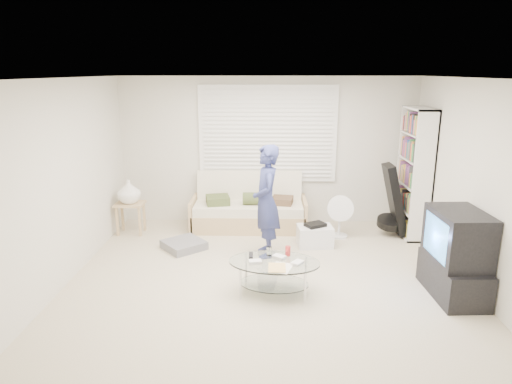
{
  "coord_description": "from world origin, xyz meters",
  "views": [
    {
      "loc": [
        -0.0,
        -5.45,
        2.58
      ],
      "look_at": [
        -0.15,
        0.3,
        1.05
      ],
      "focal_mm": 32.0,
      "sensor_mm": 36.0,
      "label": 1
    }
  ],
  "objects_px": {
    "bookshelf": "(414,173)",
    "tv_unit": "(456,255)",
    "coffee_table": "(275,267)",
    "futon_sofa": "(249,210)"
  },
  "relations": [
    {
      "from": "futon_sofa",
      "to": "bookshelf",
      "type": "xyz_separation_m",
      "value": [
        2.63,
        -0.23,
        0.71
      ]
    },
    {
      "from": "tv_unit",
      "to": "coffee_table",
      "type": "bearing_deg",
      "value": 179.77
    },
    {
      "from": "coffee_table",
      "to": "bookshelf",
      "type": "bearing_deg",
      "value": 43.26
    },
    {
      "from": "bookshelf",
      "to": "tv_unit",
      "type": "distance_m",
      "value": 2.17
    },
    {
      "from": "futon_sofa",
      "to": "bookshelf",
      "type": "height_order",
      "value": "bookshelf"
    },
    {
      "from": "futon_sofa",
      "to": "bookshelf",
      "type": "bearing_deg",
      "value": -4.97
    },
    {
      "from": "futon_sofa",
      "to": "tv_unit",
      "type": "bearing_deg",
      "value": -43.01
    },
    {
      "from": "bookshelf",
      "to": "tv_unit",
      "type": "bearing_deg",
      "value": -93.39
    },
    {
      "from": "tv_unit",
      "to": "coffee_table",
      "type": "xyz_separation_m",
      "value": [
        -2.11,
        0.01,
        -0.18
      ]
    },
    {
      "from": "futon_sofa",
      "to": "tv_unit",
      "type": "xyz_separation_m",
      "value": [
        2.5,
        -2.34,
        0.2
      ]
    }
  ]
}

